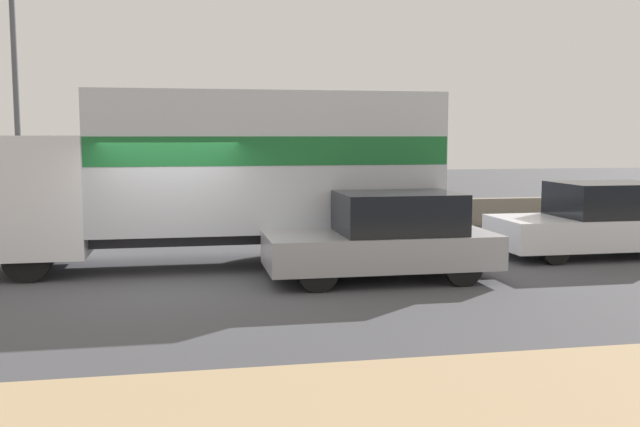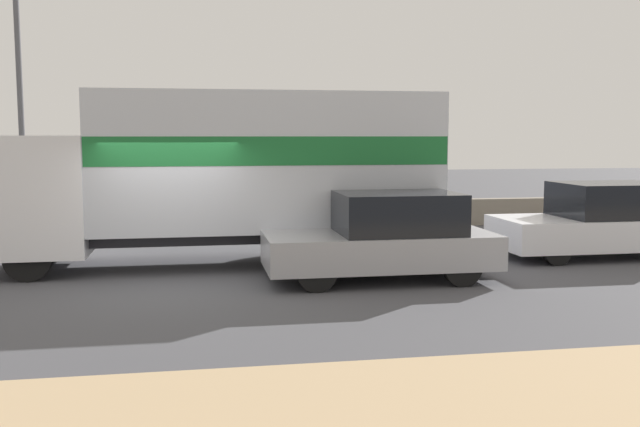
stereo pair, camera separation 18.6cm
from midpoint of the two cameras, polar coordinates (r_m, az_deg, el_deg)
name	(u,v)px [view 1 (the left image)]	position (r m, az deg, el deg)	size (l,w,h in m)	color
ground_plane	(171,286)	(12.82, -12.24, -5.69)	(80.00, 80.00, 0.00)	#47474C
stone_wall_backdrop	(175,218)	(19.87, -11.79, -0.34)	(60.00, 0.35, 0.77)	gray
street_lamp	(15,69)	(19.13, -23.48, 10.55)	(0.56, 0.28, 7.34)	#4C4C51
box_truck	(229,169)	(14.42, -7.69, 3.57)	(8.88, 2.41, 3.47)	silver
car_hatchback	(386,237)	(12.97, 4.93, -1.92)	(4.16, 1.75, 1.60)	#9E9EA3
car_sedan_second	(598,221)	(16.64, 21.07, -0.55)	(4.33, 1.90, 1.61)	silver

